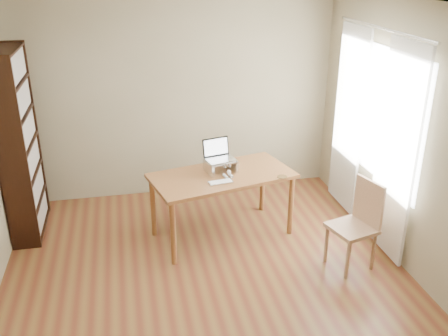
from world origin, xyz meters
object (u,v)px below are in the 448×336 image
(bookshelf, at_px, (19,145))
(chair, at_px, (359,222))
(desk, at_px, (222,181))
(laptop, at_px, (220,154))
(cat, at_px, (222,165))
(keyboard, at_px, (221,182))

(bookshelf, height_order, chair, bookshelf)
(desk, relative_size, laptop, 4.76)
(bookshelf, bearing_deg, laptop, -11.45)
(laptop, xyz_separation_m, cat, (0.02, -0.02, -0.12))
(keyboard, bearing_deg, chair, -35.82)
(desk, relative_size, keyboard, 6.15)
(keyboard, bearing_deg, desk, 66.61)
(laptop, bearing_deg, bookshelf, 154.67)
(bookshelf, xyz_separation_m, cat, (2.16, -0.46, -0.24))
(desk, bearing_deg, laptop, 76.12)
(bookshelf, xyz_separation_m, chair, (3.36, -1.45, -0.55))
(bookshelf, xyz_separation_m, desk, (2.14, -0.57, -0.39))
(cat, height_order, chair, chair)
(laptop, distance_m, cat, 0.13)
(laptop, distance_m, keyboard, 0.40)
(keyboard, height_order, cat, cat)
(bookshelf, relative_size, cat, 4.38)
(chair, bearing_deg, desk, 128.46)
(bookshelf, xyz_separation_m, keyboard, (2.08, -0.79, -0.29))
(desk, bearing_deg, keyboard, -118.93)
(keyboard, distance_m, cat, 0.34)
(laptop, relative_size, keyboard, 1.29)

